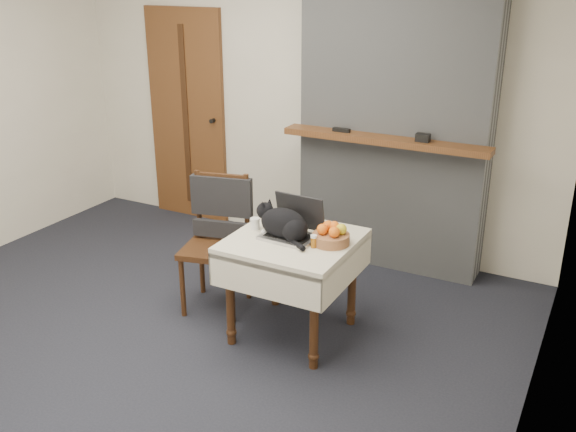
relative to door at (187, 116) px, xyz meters
name	(u,v)px	position (x,y,z in m)	size (l,w,h in m)	color
ground	(166,336)	(1.20, -1.97, -1.00)	(4.50, 4.50, 0.00)	black
room_shell	(193,62)	(1.20, -1.51, 0.76)	(4.52, 4.01, 2.61)	beige
door	(187,116)	(0.00, 0.00, 0.00)	(0.82, 0.10, 2.00)	brown
chimney	(396,109)	(2.10, -0.13, 0.30)	(1.62, 0.48, 2.60)	gray
side_table	(293,254)	(1.93, -1.53, -0.41)	(0.78, 0.78, 0.70)	#381E0F
laptop	(293,226)	(1.91, -1.50, -0.24)	(0.36, 0.32, 0.26)	#B7B7BC
cat	(284,224)	(1.88, -1.56, -0.20)	(0.44, 0.28, 0.23)	black
cream_jar	(255,223)	(1.63, -1.51, -0.26)	(0.07, 0.07, 0.07)	silver
pill_bottle	(314,241)	(2.11, -1.60, -0.26)	(0.04, 0.04, 0.08)	#985612
fruit_basket	(331,236)	(2.18, -1.50, -0.25)	(0.24, 0.24, 0.13)	#935D3B
desk_clutter	(320,242)	(2.11, -1.51, -0.30)	(0.13, 0.01, 0.01)	black
chair	(219,223)	(1.25, -1.37, -0.38)	(0.53, 0.52, 0.97)	#381E0F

